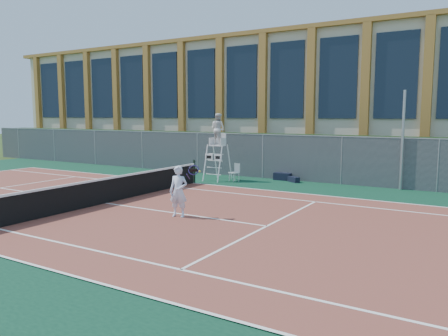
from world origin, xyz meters
The scene contains 13 objects.
ground centered at (0.00, 0.00, 0.00)m, with size 120.00×120.00×0.00m, color #233814.
apron centered at (0.00, 1.00, 0.01)m, with size 36.00×20.00×0.01m, color #0B3221.
tennis_court centered at (0.00, 0.00, 0.02)m, with size 23.77×10.97×0.02m, color brown.
tennis_net centered at (0.00, 0.00, 0.54)m, with size 0.10×11.30×1.10m.
fence centered at (0.00, 8.80, 1.10)m, with size 40.00×0.06×2.20m, color #595E60, non-canonical shape.
hedge centered at (0.00, 10.00, 1.10)m, with size 40.00×1.40×2.20m, color black.
building centered at (0.00, 17.95, 4.15)m, with size 45.00×10.60×8.22m.
steel_pole centered at (8.60, 8.70, 2.12)m, with size 0.12×0.12×4.23m, color #9EA0A5.
umpire_chair centered at (0.42, 7.04, 2.42)m, with size 0.93×1.42×3.32m.
plastic_chair centered at (1.36, 7.14, 0.52)m, with size 0.53×0.53×0.87m.
sports_bag_near centered at (3.17, 8.60, 0.19)m, with size 0.84×0.34×0.36m, color black.
sports_bag_far centered at (3.88, 8.30, 0.14)m, with size 0.63×0.27×0.25m, color black.
tennis_player centered at (3.53, -0.33, 0.84)m, with size 0.94×0.68×1.62m.
Camera 1 is at (11.58, -11.06, 3.17)m, focal length 35.00 mm.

